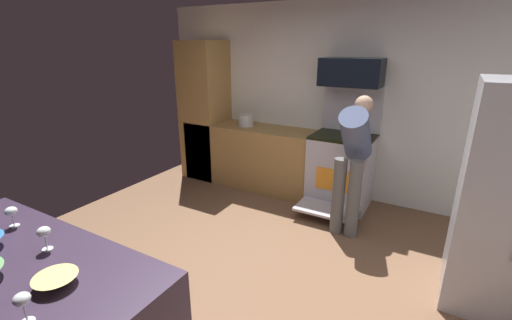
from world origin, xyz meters
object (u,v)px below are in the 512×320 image
(person_cook, at_px, (353,155))
(wine_glass_near, at_px, (22,301))
(stock_pot, at_px, (246,120))
(oven_range, at_px, (341,168))
(wine_glass_extra, at_px, (11,212))
(mixing_bowl_large, at_px, (56,281))
(wine_glass_mid, at_px, (44,233))
(microwave, at_px, (351,72))

(person_cook, bearing_deg, wine_glass_near, -101.04)
(person_cook, distance_m, stock_pot, 1.86)
(oven_range, height_order, wine_glass_extra, oven_range)
(oven_range, height_order, mixing_bowl_large, oven_range)
(wine_glass_near, xyz_separation_m, stock_pot, (-1.15, 3.70, -0.03))
(wine_glass_near, bearing_deg, stock_pot, 107.24)
(person_cook, relative_size, mixing_bowl_large, 7.09)
(wine_glass_mid, bearing_deg, mixing_bowl_large, -24.29)
(oven_range, height_order, person_cook, oven_range)
(wine_glass_extra, bearing_deg, microwave, 69.36)
(oven_range, bearing_deg, wine_glass_near, -95.01)
(oven_range, distance_m, wine_glass_extra, 3.54)
(wine_glass_near, distance_m, stock_pot, 3.87)
(wine_glass_near, xyz_separation_m, wine_glass_mid, (-0.48, 0.37, -0.00))
(oven_range, height_order, wine_glass_near, oven_range)
(microwave, distance_m, mixing_bowl_large, 3.69)
(microwave, height_order, wine_glass_mid, microwave)
(person_cook, distance_m, mixing_bowl_large, 2.96)
(oven_range, xyz_separation_m, wine_glass_mid, (-0.80, -3.32, 0.50))
(wine_glass_near, relative_size, stock_pot, 0.64)
(microwave, distance_m, wine_glass_near, 3.86)
(oven_range, xyz_separation_m, wine_glass_near, (-0.32, -3.68, 0.50))
(wine_glass_mid, bearing_deg, wine_glass_extra, 173.87)
(mixing_bowl_large, height_order, stock_pot, stock_pot)
(person_cook, relative_size, stock_pot, 6.42)
(oven_range, bearing_deg, wine_glass_extra, -111.18)
(wine_glass_extra, relative_size, stock_pot, 0.59)
(microwave, distance_m, wine_glass_mid, 3.58)
(mixing_bowl_large, bearing_deg, microwave, 82.83)
(microwave, relative_size, stock_pot, 3.15)
(microwave, distance_m, person_cook, 1.11)
(mixing_bowl_large, relative_size, wine_glass_extra, 1.52)
(oven_range, relative_size, wine_glass_extra, 11.11)
(wine_glass_mid, height_order, wine_glass_extra, wine_glass_mid)
(microwave, bearing_deg, oven_range, -90.00)
(person_cook, distance_m, wine_glass_near, 3.14)
(microwave, bearing_deg, wine_glass_mid, -103.25)
(oven_range, bearing_deg, stock_pot, 179.44)
(wine_glass_mid, bearing_deg, stock_pot, 101.33)
(person_cook, relative_size, wine_glass_near, 10.00)
(wine_glass_extra, distance_m, stock_pot, 3.29)
(mixing_bowl_large, relative_size, stock_pot, 0.91)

